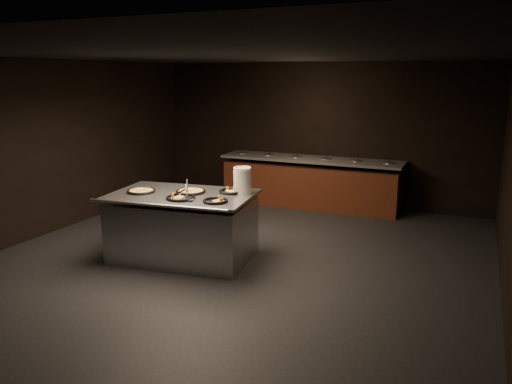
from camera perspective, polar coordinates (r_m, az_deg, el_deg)
room at (r=6.85m, az=-2.92°, el=3.24°), size 7.02×8.02×2.92m
salad_bar at (r=10.28m, az=6.18°, el=0.77°), size 3.70×0.83×1.18m
serving_counter at (r=7.37m, az=-8.34°, el=-4.05°), size 2.17×1.55×0.97m
plate_stack at (r=7.17m, az=-1.57°, el=1.34°), size 0.26×0.26×0.37m
pan_veggie_whole at (r=7.43m, az=-12.99°, el=0.11°), size 0.41×0.41×0.04m
pan_cheese_whole at (r=7.29m, az=-7.45°, el=0.09°), size 0.43×0.43×0.04m
pan_cheese_slices_a at (r=7.24m, az=-2.85°, el=0.09°), size 0.36×0.36×0.04m
pan_cheese_slices_b at (r=6.94m, az=-8.60°, el=-0.62°), size 0.41×0.41×0.04m
pan_veggie_slices at (r=6.71m, az=-4.66°, el=-1.00°), size 0.34×0.34×0.04m
server_left at (r=7.31m, az=-7.95°, el=0.62°), size 0.26×0.31×0.18m
server_right at (r=6.85m, az=-8.48°, el=-0.32°), size 0.32×0.10×0.15m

